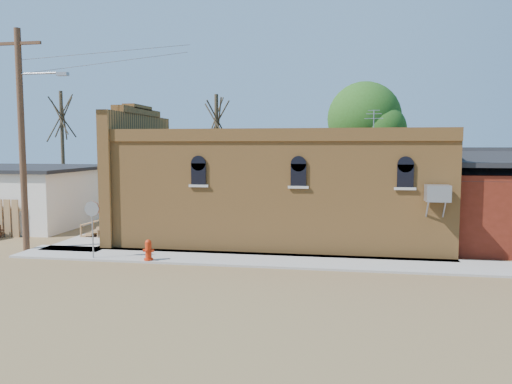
% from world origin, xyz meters
% --- Properties ---
extents(ground, '(120.00, 120.00, 0.00)m').
position_xyz_m(ground, '(0.00, 0.00, 0.00)').
color(ground, brown).
rests_on(ground, ground).
extents(sidewalk_south, '(19.00, 2.20, 0.08)m').
position_xyz_m(sidewalk_south, '(1.50, 0.90, 0.04)').
color(sidewalk_south, '#9E9991').
rests_on(sidewalk_south, ground).
extents(sidewalk_west, '(2.60, 10.00, 0.08)m').
position_xyz_m(sidewalk_west, '(-6.30, 6.00, 0.04)').
color(sidewalk_west, '#9E9991').
rests_on(sidewalk_west, ground).
extents(brick_bar, '(16.40, 7.97, 6.30)m').
position_xyz_m(brick_bar, '(1.64, 5.49, 2.34)').
color(brick_bar, '#B17336').
rests_on(brick_bar, ground).
extents(red_shed, '(5.40, 6.40, 4.30)m').
position_xyz_m(red_shed, '(11.50, 5.50, 2.27)').
color(red_shed, '#541A0E').
rests_on(red_shed, ground).
extents(utility_pole, '(3.12, 0.26, 9.00)m').
position_xyz_m(utility_pole, '(-8.14, 1.20, 4.77)').
color(utility_pole, '#44271B').
rests_on(utility_pole, ground).
extents(tree_bare_near, '(2.80, 2.80, 7.65)m').
position_xyz_m(tree_bare_near, '(-3.00, 13.00, 5.96)').
color(tree_bare_near, '#453727').
rests_on(tree_bare_near, ground).
extents(tree_bare_far, '(2.80, 2.80, 8.16)m').
position_xyz_m(tree_bare_far, '(-14.00, 14.00, 6.36)').
color(tree_bare_far, '#453727').
rests_on(tree_bare_far, ground).
extents(tree_leafy, '(4.40, 4.40, 8.15)m').
position_xyz_m(tree_leafy, '(6.00, 13.50, 5.93)').
color(tree_leafy, '#453727').
rests_on(tree_leafy, ground).
extents(fire_hydrant, '(0.46, 0.45, 0.78)m').
position_xyz_m(fire_hydrant, '(-2.39, -0.00, 0.46)').
color(fire_hydrant, red).
rests_on(fire_hydrant, sidewalk_south).
extents(stop_sign, '(0.59, 0.08, 2.18)m').
position_xyz_m(stop_sign, '(-4.60, 0.00, 1.76)').
color(stop_sign, gray).
rests_on(stop_sign, sidewalk_south).
extents(trash_barrel, '(0.54, 0.54, 0.70)m').
position_xyz_m(trash_barrel, '(-5.30, 3.71, 0.43)').
color(trash_barrel, navy).
rests_on(trash_barrel, sidewalk_west).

